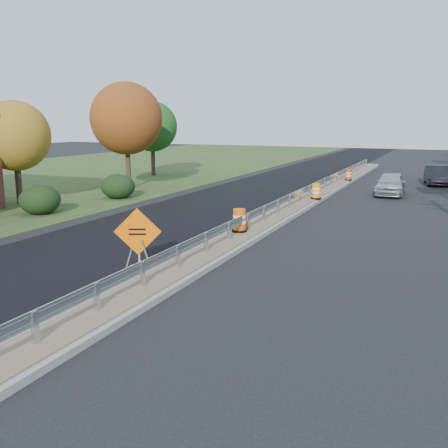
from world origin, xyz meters
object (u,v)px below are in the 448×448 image
at_px(barrel_median_mid, 316,191).
at_px(car_dark_mid, 437,175).
at_px(barrel_median_near, 239,221).
at_px(car_silver, 391,184).
at_px(caution_sign, 138,256).
at_px(barrel_median_far, 349,175).

distance_m(barrel_median_mid, car_dark_mid, 13.35).
distance_m(barrel_median_near, car_dark_mid, 22.88).
height_order(barrel_median_mid, car_silver, car_silver).
height_order(barrel_median_near, car_silver, car_silver).
height_order(caution_sign, car_dark_mid, caution_sign).
relative_size(barrel_median_far, car_dark_mid, 0.19).
relative_size(barrel_median_mid, car_silver, 0.21).
bearing_deg(barrel_median_mid, car_dark_mid, 62.28).
distance_m(barrel_median_near, car_silver, 15.64).
bearing_deg(barrel_median_near, car_dark_mid, 72.30).
distance_m(caution_sign, barrel_median_mid, 15.92).
distance_m(caution_sign, car_silver, 21.55).
distance_m(barrel_median_near, barrel_median_mid, 10.00).
relative_size(barrel_median_near, car_silver, 0.22).
bearing_deg(car_silver, caution_sign, -105.74).
xyz_separation_m(barrel_median_near, car_dark_mid, (6.96, 21.79, 0.03)).
relative_size(barrel_median_mid, barrel_median_far, 1.09).
height_order(caution_sign, barrel_median_far, caution_sign).
relative_size(barrel_median_near, car_dark_mid, 0.22).
height_order(barrel_median_far, car_silver, car_silver).
bearing_deg(barrel_median_mid, barrel_median_near, -94.27).
bearing_deg(caution_sign, barrel_median_near, 55.68).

